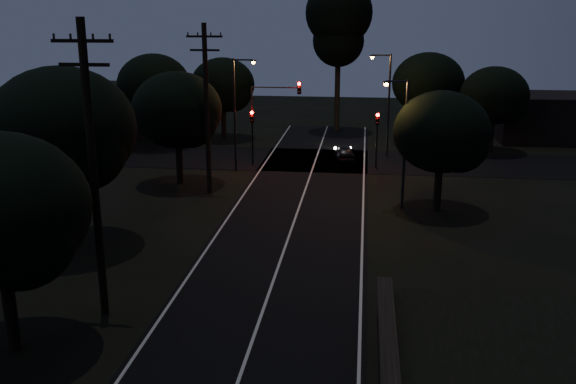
# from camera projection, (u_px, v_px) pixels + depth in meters

# --- Properties ---
(road_surface) EXTENTS (60.00, 70.00, 0.03)m
(road_surface) POSITION_uv_depth(u_px,v_px,m) (302.00, 200.00, 39.34)
(road_surface) COLOR black
(road_surface) RESTS_ON ground
(utility_pole_mid) EXTENTS (2.20, 0.30, 11.00)m
(utility_pole_mid) POSITION_uv_depth(u_px,v_px,m) (93.00, 168.00, 23.07)
(utility_pole_mid) COLOR black
(utility_pole_mid) RESTS_ON ground
(utility_pole_far) EXTENTS (2.20, 0.30, 10.50)m
(utility_pole_far) POSITION_uv_depth(u_px,v_px,m) (207.00, 107.00, 39.38)
(utility_pole_far) COLOR black
(utility_pole_far) RESTS_ON ground
(tree_left_b) EXTENTS (5.94, 5.94, 7.55)m
(tree_left_b) POSITION_uv_depth(u_px,v_px,m) (2.00, 215.00, 20.53)
(tree_left_b) COLOR black
(tree_left_b) RESTS_ON ground
(tree_left_c) EXTENTS (6.94, 6.94, 8.77)m
(tree_left_c) POSITION_uv_depth(u_px,v_px,m) (66.00, 132.00, 30.13)
(tree_left_c) COLOR black
(tree_left_c) RESTS_ON ground
(tree_left_d) EXTENTS (5.87, 5.87, 7.45)m
(tree_left_d) POSITION_uv_depth(u_px,v_px,m) (180.00, 112.00, 41.62)
(tree_left_d) COLOR black
(tree_left_d) RESTS_ON ground
(tree_far_nw) EXTENTS (5.70, 5.70, 7.22)m
(tree_far_nw) POSITION_uv_depth(u_px,v_px,m) (225.00, 86.00, 57.00)
(tree_far_nw) COLOR black
(tree_far_nw) RESTS_ON ground
(tree_far_w) EXTENTS (6.10, 6.10, 7.77)m
(tree_far_w) POSITION_uv_depth(u_px,v_px,m) (156.00, 87.00, 53.64)
(tree_far_w) COLOR black
(tree_far_w) RESTS_ON ground
(tree_far_ne) EXTENTS (6.17, 6.17, 7.80)m
(tree_far_ne) POSITION_uv_depth(u_px,v_px,m) (431.00, 85.00, 54.82)
(tree_far_ne) COLOR black
(tree_far_ne) RESTS_ON ground
(tree_far_e) EXTENTS (5.45, 5.45, 6.92)m
(tree_far_e) POSITION_uv_depth(u_px,v_px,m) (497.00, 97.00, 51.55)
(tree_far_e) COLOR black
(tree_far_e) RESTS_ON ground
(tree_right_a) EXTENTS (5.45, 5.45, 6.92)m
(tree_right_a) POSITION_uv_depth(u_px,v_px,m) (445.00, 134.00, 36.00)
(tree_right_a) COLOR black
(tree_right_a) RESTS_ON ground
(tall_pine) EXTENTS (6.20, 6.20, 14.08)m
(tall_pine) POSITION_uv_depth(u_px,v_px,m) (339.00, 22.00, 59.26)
(tall_pine) COLOR black
(tall_pine) RESTS_ON ground
(building_left) EXTENTS (10.00, 8.00, 4.40)m
(building_left) POSITION_uv_depth(u_px,v_px,m) (115.00, 108.00, 60.98)
(building_left) COLOR black
(building_left) RESTS_ON ground
(building_right) EXTENTS (9.00, 7.00, 4.00)m
(building_right) POSITION_uv_depth(u_px,v_px,m) (548.00, 117.00, 57.40)
(building_right) COLOR black
(building_right) RESTS_ON ground
(signal_left) EXTENTS (0.28, 0.35, 4.10)m
(signal_left) POSITION_uv_depth(u_px,v_px,m) (252.00, 127.00, 47.57)
(signal_left) COLOR black
(signal_left) RESTS_ON ground
(signal_right) EXTENTS (0.28, 0.35, 4.10)m
(signal_right) POSITION_uv_depth(u_px,v_px,m) (377.00, 130.00, 46.51)
(signal_right) COLOR black
(signal_right) RESTS_ON ground
(signal_mast) EXTENTS (3.70, 0.35, 6.25)m
(signal_mast) POSITION_uv_depth(u_px,v_px,m) (275.00, 107.00, 46.97)
(signal_mast) COLOR black
(signal_mast) RESTS_ON ground
(streetlight_a) EXTENTS (1.66, 0.26, 8.00)m
(streetlight_a) POSITION_uv_depth(u_px,v_px,m) (237.00, 107.00, 45.26)
(streetlight_a) COLOR black
(streetlight_a) RESTS_ON ground
(streetlight_b) EXTENTS (1.66, 0.26, 8.00)m
(streetlight_b) POSITION_uv_depth(u_px,v_px,m) (386.00, 98.00, 49.77)
(streetlight_b) COLOR black
(streetlight_b) RESTS_ON ground
(streetlight_c) EXTENTS (1.46, 0.26, 7.50)m
(streetlight_c) POSITION_uv_depth(u_px,v_px,m) (402.00, 135.00, 36.42)
(streetlight_c) COLOR black
(streetlight_c) RESTS_ON ground
(car) EXTENTS (1.80, 3.58, 1.17)m
(car) POSITION_uv_depth(u_px,v_px,m) (345.00, 153.00, 49.63)
(car) COLOR black
(car) RESTS_ON ground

